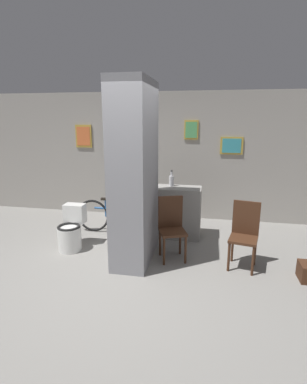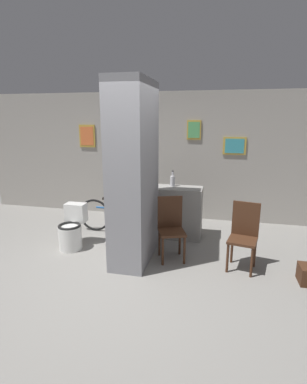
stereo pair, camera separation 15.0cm
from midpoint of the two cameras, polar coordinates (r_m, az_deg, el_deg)
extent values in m
plane|color=gray|center=(4.27, -6.90, -15.44)|extent=(14.00, 14.00, 0.00)
cube|color=gray|center=(6.32, 0.02, 6.83)|extent=(8.00, 0.06, 2.60)
cube|color=#B79338|center=(6.73, -13.80, 10.29)|extent=(0.36, 0.02, 0.48)
cube|color=#D86633|center=(6.71, -13.84, 10.28)|extent=(0.30, 0.01, 0.39)
cube|color=#B79338|center=(6.15, 13.96, 8.56)|extent=(0.44, 0.02, 0.34)
cube|color=teal|center=(6.13, 13.97, 8.55)|extent=(0.36, 0.01, 0.28)
cube|color=#B79338|center=(6.14, 6.50, 11.68)|extent=(0.28, 0.02, 0.38)
cube|color=#4C9959|center=(6.12, 6.49, 11.68)|extent=(0.23, 0.01, 0.31)
cube|color=gray|center=(4.30, -4.63, 3.37)|extent=(0.50, 1.09, 2.60)
cylinder|color=black|center=(4.14, -9.02, 6.32)|extent=(0.03, 0.40, 0.40)
cylinder|color=red|center=(4.14, -9.22, 6.32)|extent=(0.01, 0.07, 0.07)
cube|color=gray|center=(5.38, 1.67, -3.73)|extent=(1.21, 0.44, 0.91)
cylinder|color=silver|center=(5.08, -16.52, -8.54)|extent=(0.37, 0.37, 0.39)
torus|color=black|center=(5.01, -16.68, -6.38)|extent=(0.36, 0.36, 0.04)
cube|color=silver|center=(5.17, -15.55, -3.95)|extent=(0.34, 0.20, 0.32)
cylinder|color=#422616|center=(4.40, 1.02, -11.27)|extent=(0.04, 0.04, 0.42)
cylinder|color=#422616|center=(4.47, 5.14, -10.95)|extent=(0.04, 0.04, 0.42)
cylinder|color=#422616|center=(4.69, 0.31, -9.62)|extent=(0.04, 0.04, 0.42)
cylinder|color=#422616|center=(4.75, 4.18, -9.35)|extent=(0.04, 0.04, 0.42)
cube|color=#422616|center=(4.49, 2.70, -7.61)|extent=(0.48, 0.48, 0.04)
cube|color=#422616|center=(4.56, 2.29, -3.75)|extent=(0.36, 0.16, 0.49)
cylinder|color=#422616|center=(4.36, 13.17, -11.97)|extent=(0.04, 0.04, 0.42)
cylinder|color=#422616|center=(4.32, 17.44, -12.47)|extent=(0.04, 0.04, 0.42)
cylinder|color=#422616|center=(4.64, 13.88, -10.32)|extent=(0.04, 0.04, 0.42)
cylinder|color=#422616|center=(4.61, 17.87, -10.77)|extent=(0.04, 0.04, 0.42)
cube|color=#422616|center=(4.39, 15.79, -8.66)|extent=(0.44, 0.44, 0.04)
cube|color=#422616|center=(4.46, 16.31, -4.72)|extent=(0.37, 0.11, 0.49)
torus|color=black|center=(5.73, -12.18, -4.43)|extent=(0.62, 0.04, 0.62)
torus|color=black|center=(5.43, -2.15, -5.18)|extent=(0.62, 0.04, 0.62)
cylinder|color=#194C8C|center=(5.51, -7.36, -3.25)|extent=(0.94, 0.04, 0.04)
cylinder|color=#194C8C|center=(5.59, -9.85, -3.09)|extent=(0.03, 0.03, 0.32)
cylinder|color=#194C8C|center=(5.39, -2.70, -3.55)|extent=(0.03, 0.03, 0.29)
cube|color=black|center=(5.54, -9.93, -1.32)|extent=(0.16, 0.06, 0.04)
cylinder|color=#262626|center=(5.35, -2.72, -2.08)|extent=(0.03, 0.42, 0.03)
cylinder|color=silver|center=(5.30, 2.62, 2.10)|extent=(0.09, 0.09, 0.18)
cylinder|color=silver|center=(5.27, 2.63, 3.49)|extent=(0.03, 0.03, 0.08)
sphere|color=#333333|center=(5.27, 2.64, 4.03)|extent=(0.04, 0.04, 0.04)
camera|label=1|loc=(0.08, -90.91, -0.23)|focal=28.00mm
camera|label=2|loc=(0.08, 89.09, 0.23)|focal=28.00mm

